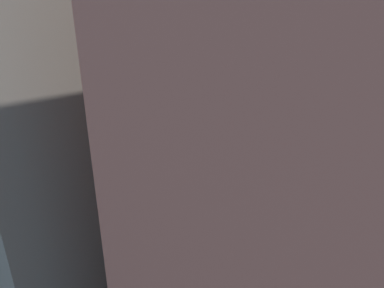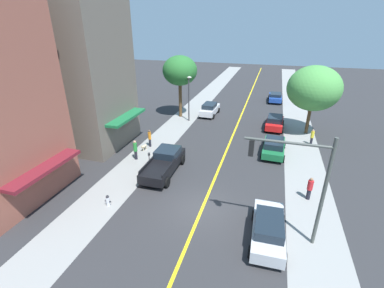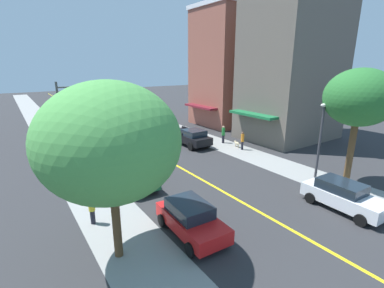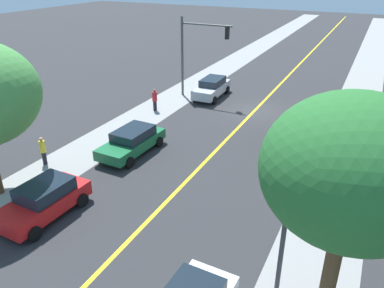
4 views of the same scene
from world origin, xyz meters
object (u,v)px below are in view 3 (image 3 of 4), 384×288
Objects in this scene: street_tree_right_corner at (359,98)px; green_sedan_right_curb at (134,174)px; pedestrian_green_shirt at (223,134)px; small_dog at (237,143)px; silver_sedan_right_curb at (89,137)px; pedestrian_red_shirt at (72,153)px; parking_meter at (204,135)px; pedestrian_yellow_shirt at (92,208)px; pedestrian_orange_shirt at (242,140)px; black_pickup_truck at (189,136)px; fire_hydrant at (178,129)px; street_lamp at (321,134)px; street_tree_left_near at (110,142)px; traffic_light_mast at (74,105)px; white_sedan_left_curb at (343,195)px; red_sedan_right_curb at (191,218)px.

green_sedan_right_curb is (11.98, -8.08, -5.10)m from street_tree_right_corner.
small_dog is at bearing 135.12° from pedestrian_green_shirt.
silver_sedan_right_curb is 5.54m from pedestrian_red_shirt.
pedestrian_yellow_shirt is at bearing 33.01° from parking_meter.
parking_meter is at bearing -75.75° from pedestrian_yellow_shirt.
parking_meter is 0.71× the size of pedestrian_green_shirt.
small_dog is (-0.19, -0.96, -0.56)m from pedestrian_orange_shirt.
pedestrian_red_shirt is (11.09, -0.65, 0.02)m from black_pickup_truck.
street_lamp reaches higher than fire_hydrant.
parking_meter is (-13.54, -12.10, -4.17)m from street_tree_left_near.
silver_sedan_right_curb is 15.40m from pedestrian_yellow_shirt.
street_tree_right_corner is at bearing -55.62° from traffic_light_mast.
white_sedan_left_curb is at bearing -55.57° from pedestrian_orange_shirt.
red_sedan_right_curb is 13.85m from pedestrian_red_shirt.
pedestrian_orange_shirt reaches higher than red_sedan_right_curb.
parking_meter is at bearing -173.74° from pedestrian_red_shirt.
pedestrian_yellow_shirt is 16.81m from small_dog.
green_sedan_right_curb reaches higher than fire_hydrant.
black_pickup_truck is at bearing -71.13° from pedestrian_yellow_shirt.
street_tree_right_corner reaches higher than pedestrian_red_shirt.
white_sedan_left_curb is (-9.57, 20.79, -3.39)m from traffic_light_mast.
pedestrian_yellow_shirt is at bearing -85.82° from street_tree_left_near.
pedestrian_orange_shirt is at bearing 97.77° from fire_hydrant.
green_sedan_right_curb is 11.97m from pedestrian_orange_shirt.
red_sedan_right_curb is 15.38m from small_dog.
pedestrian_orange_shirt is (-11.83, -1.81, 0.18)m from green_sedan_right_curb.
street_lamp is at bearing -48.40° from pedestrian_orange_shirt.
fire_hydrant is 0.48× the size of pedestrian_red_shirt.
street_tree_right_corner is 20.31m from fire_hydrant.
fire_hydrant is 0.19× the size of white_sedan_left_curb.
parking_meter is at bearing 57.71° from silver_sedan_right_curb.
pedestrian_green_shirt is at bearing -176.74° from pedestrian_red_shirt.
red_sedan_right_curb is at bearing 138.05° from small_dog.
red_sedan_right_curb is 2.30× the size of pedestrian_green_shirt.
street_tree_right_corner is 1.67× the size of green_sedan_right_curb.
street_tree_left_near is 9.22× the size of small_dog.
pedestrian_green_shirt reaches higher than black_pickup_truck.
pedestrian_orange_shirt reaches higher than green_sedan_right_curb.
street_tree_left_near is 4.03× the size of pedestrian_green_shirt.
street_tree_right_corner reaches higher than small_dog.
green_sedan_right_curb is at bearing 47.35° from fire_hydrant.
street_tree_right_corner is 11.05m from pedestrian_orange_shirt.
green_sedan_right_curb is 2.70× the size of pedestrian_red_shirt.
pedestrian_red_shirt reaches higher than parking_meter.
street_lamp is at bearing 7.68° from black_pickup_truck.
small_dog is at bearing -32.30° from traffic_light_mast.
fire_hydrant is 0.45× the size of pedestrian_green_shirt.
parking_meter is (0.38, 5.80, 0.46)m from fire_hydrant.
street_tree_right_corner is (-15.39, 1.60, 0.84)m from street_tree_left_near.
street_lamp is at bearing -40.38° from street_tree_right_corner.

